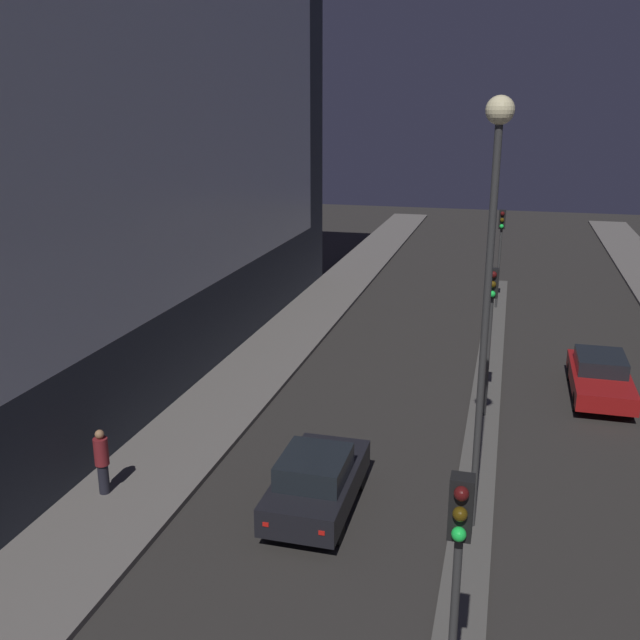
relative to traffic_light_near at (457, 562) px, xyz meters
name	(u,v)px	position (x,y,z in m)	size (l,w,h in m)	color
building_left	(109,98)	(-12.98, 13.90, 6.22)	(6.01, 33.69, 19.63)	#2D333D
median_strip	(486,392)	(0.00, 15.14, -3.55)	(0.97, 34.18, 0.10)	#56544F
traffic_light_near	(457,562)	(0.00, 0.00, 0.00)	(0.32, 0.42, 4.78)	#383838
traffic_light_mid	(491,310)	(0.00, 13.05, 0.00)	(0.32, 0.42, 4.78)	#383838
traffic_light_far	(501,237)	(0.00, 26.35, 0.00)	(0.32, 0.42, 4.78)	#383838
street_lamp	(491,240)	(0.00, 6.59, 3.26)	(0.58, 0.58, 9.66)	#383838
car_left_lane	(317,481)	(-3.73, 6.43, -2.81)	(1.83, 4.06, 1.61)	black
car_right_lane	(600,376)	(3.73, 15.96, -2.88)	(1.88, 4.59, 1.41)	maroon
pedestrian_on_left_sidewalk	(102,460)	(-9.08, 5.61, -2.54)	(0.36, 0.36, 1.73)	black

